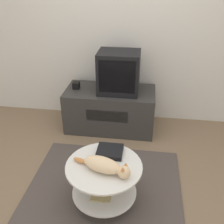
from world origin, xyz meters
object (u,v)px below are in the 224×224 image
object	(u,v)px
dvd_box	(110,151)
speaker	(76,85)
cat	(105,166)
tv	(119,72)

from	to	relation	value
dvd_box	speaker	bearing A→B (deg)	118.00
dvd_box	cat	xyz separation A→B (m)	(-0.00, -0.25, 0.04)
tv	cat	xyz separation A→B (m)	(0.05, -1.40, -0.31)
speaker	cat	bearing A→B (deg)	-66.42
speaker	dvd_box	xyz separation A→B (m)	(0.62, -1.17, -0.13)
tv	speaker	xyz separation A→B (m)	(-0.56, 0.02, -0.22)
tv	dvd_box	distance (m)	1.20
dvd_box	cat	size ratio (longest dim) A/B	0.45
tv	dvd_box	bearing A→B (deg)	-87.12
speaker	cat	xyz separation A→B (m)	(0.62, -1.42, -0.09)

